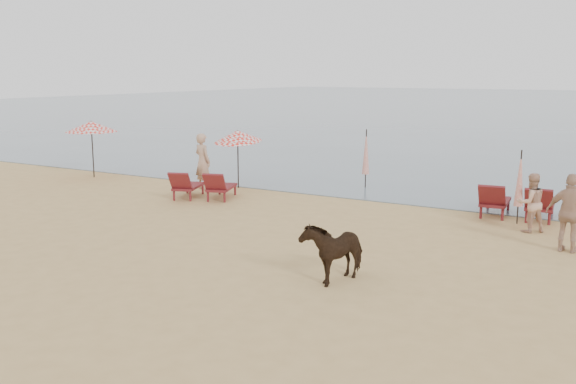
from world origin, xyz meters
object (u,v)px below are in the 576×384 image
lounger_cluster_right (517,202)px  umbrella_open_left_a (91,127)px  umbrella_open_left_b (238,136)px  beachgoer_right_b (570,213)px  beachgoer_left (203,162)px  beachgoer_right_a (531,203)px  umbrella_closed_left (366,152)px  cow (334,250)px  lounger_cluster_left (203,185)px  umbrella_closed_right (520,179)px

lounger_cluster_right → umbrella_open_left_a: bearing=177.9°
umbrella_open_left_b → beachgoer_right_b: size_ratio=1.18×
lounger_cluster_right → beachgoer_left: size_ratio=1.05×
umbrella_open_left_b → beachgoer_left: size_ratio=1.08×
beachgoer_right_a → beachgoer_right_b: beachgoer_right_b is taller
umbrella_open_left_b → beachgoer_left: bearing=-152.4°
umbrella_open_left_b → umbrella_closed_left: 4.56m
lounger_cluster_right → cow: size_ratio=1.43×
lounger_cluster_left → umbrella_open_left_b: bearing=74.9°
umbrella_open_left_a → beachgoer_right_a: 16.48m
umbrella_open_left_b → cow: size_ratio=1.47×
lounger_cluster_right → umbrella_open_left_a: 15.91m
beachgoer_right_a → cow: bearing=26.8°
lounger_cluster_left → umbrella_closed_right: umbrella_closed_right is taller
lounger_cluster_left → cow: (7.30, -5.26, 0.16)m
cow → beachgoer_left: size_ratio=0.73×
lounger_cluster_right → umbrella_closed_right: 1.00m
lounger_cluster_right → umbrella_closed_right: (0.15, -0.62, 0.77)m
lounger_cluster_left → lounger_cluster_right: (9.37, 2.19, 0.03)m
umbrella_closed_left → beachgoer_right_a: bearing=-31.0°
lounger_cluster_left → umbrella_open_left_a: umbrella_open_left_a is taller
lounger_cluster_left → umbrella_open_left_a: bearing=148.1°
cow → beachgoer_right_b: beachgoer_right_b is taller
lounger_cluster_left → umbrella_closed_left: bearing=30.3°
umbrella_closed_right → beachgoer_right_b: bearing=-56.2°
umbrella_open_left_a → umbrella_closed_right: umbrella_open_left_a is taller
umbrella_closed_left → umbrella_open_left_a: bearing=-163.1°
lounger_cluster_right → umbrella_open_left_a: (-15.82, -0.80, 1.51)m
umbrella_closed_left → beachgoer_left: 5.75m
beachgoer_left → umbrella_closed_left: bearing=-130.3°
cow → umbrella_closed_left: bearing=121.2°
umbrella_closed_right → beachgoer_left: size_ratio=1.02×
lounger_cluster_right → umbrella_closed_right: umbrella_closed_right is taller
umbrella_closed_right → umbrella_closed_left: bearing=153.1°
lounger_cluster_left → umbrella_open_left_b: 2.69m
umbrella_open_left_b → umbrella_closed_left: bearing=12.1°
umbrella_open_left_a → umbrella_open_left_b: (6.26, 0.90, -0.14)m
beachgoer_left → beachgoer_right_b: 12.35m
umbrella_open_left_a → cow: 15.34m
lounger_cluster_right → umbrella_closed_left: umbrella_closed_left is taller
lounger_cluster_right → umbrella_open_left_b: (-9.55, 0.10, 1.37)m
umbrella_closed_right → cow: bearing=-108.0°
umbrella_closed_left → beachgoer_right_a: 7.25m
umbrella_open_left_b → beachgoer_right_a: umbrella_open_left_b is taller
beachgoer_left → beachgoer_right_b: size_ratio=1.09×
umbrella_closed_left → umbrella_closed_right: umbrella_closed_left is taller
lounger_cluster_right → cow: (-2.07, -7.45, 0.13)m
umbrella_open_left_a → beachgoer_right_b: (17.53, -2.15, -1.08)m
umbrella_open_left_a → umbrella_closed_right: bearing=14.9°
umbrella_closed_left → lounger_cluster_right: bearing=-22.3°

